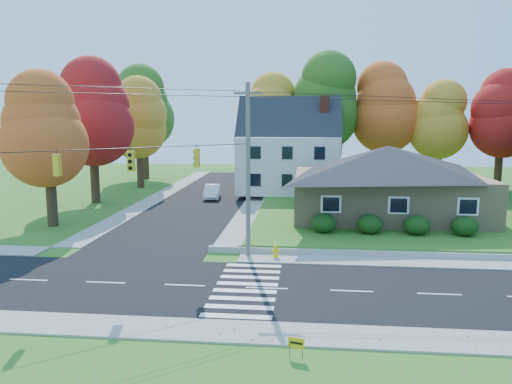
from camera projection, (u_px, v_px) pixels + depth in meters
The scene contains 22 objects.
ground at pixel (267, 289), 23.81m from camera, with size 120.00×120.00×0.00m, color #3D7923.
road_main at pixel (267, 288), 23.81m from camera, with size 90.00×8.00×0.02m, color black.
road_cross at pixel (208, 197), 50.17m from camera, with size 8.00×44.00×0.02m, color black.
sidewalk_north at pixel (274, 258), 28.72m from camera, with size 90.00×2.00×0.08m, color #9C9A90.
sidewalk_south at pixel (256, 333), 18.88m from camera, with size 90.00×2.00×0.08m, color #9C9A90.
lawn at pixel (436, 208), 43.12m from camera, with size 30.00×30.00×0.50m, color #3D7923.
ranch_house at pixel (387, 180), 38.24m from camera, with size 14.60×10.60×5.40m.
colonial_house at pixel (289, 151), 50.63m from camera, with size 10.40×8.40×9.60m.
hedge_row at pixel (393, 224), 32.52m from camera, with size 10.70×1.70×1.27m.
traffic_infrastructure at pixel (266, 178), 24.37m from camera, with size 38.10×10.66×10.00m.
tree_lot_0 at pixel (273, 114), 56.17m from camera, with size 6.72×6.72×12.51m.
tree_lot_1 at pixel (328, 102), 54.39m from camera, with size 7.84×7.84×14.60m.
tree_lot_2 at pixel (382, 108), 54.87m from camera, with size 7.28×7.28×13.56m.
tree_lot_3 at pixel (440, 120), 53.49m from camera, with size 6.16×6.16×11.47m.
tree_lot_4 at pixel (502, 114), 51.81m from camera, with size 6.72×6.72×12.51m.
tree_west_0 at pixel (47, 130), 36.21m from camera, with size 6.16×6.16×11.47m.
tree_west_1 at pixel (92, 112), 45.94m from camera, with size 7.28×7.28×13.56m.
tree_west_2 at pixel (138, 119), 55.77m from camera, with size 6.72×6.72×12.51m.
tree_west_3 at pixel (144, 108), 63.64m from camera, with size 7.84×7.84×14.60m.
white_car at pixel (212, 192), 49.33m from camera, with size 1.43×4.11×1.36m, color white.
fire_hydrant at pixel (276, 252), 28.74m from camera, with size 0.46×0.37×0.82m.
yard_sign at pixel (296, 343), 16.94m from camera, with size 0.57×0.19×0.73m.
Camera 1 is at (1.79, -22.76, 8.19)m, focal length 35.00 mm.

